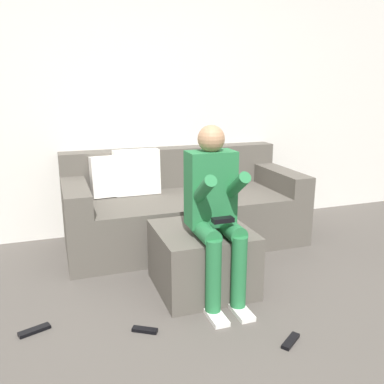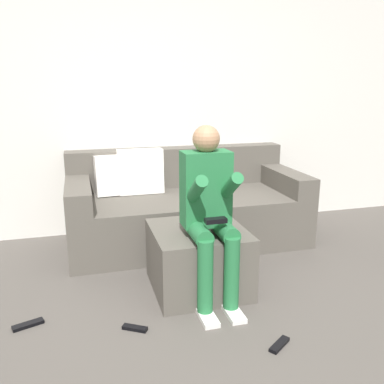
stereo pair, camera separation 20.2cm
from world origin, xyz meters
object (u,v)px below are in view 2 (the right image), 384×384
couch_sectional (184,207)px  ottoman (198,259)px  person_seated (209,206)px  remote_under_side_table (28,325)px  remote_near_ottoman (279,345)px  remote_by_storage_bin (135,328)px

couch_sectional → ottoman: couch_sectional is taller
person_seated → remote_under_side_table: (-1.19, -0.04, -0.66)m
remote_near_ottoman → remote_under_side_table: (-1.41, 0.60, 0.00)m
remote_near_ottoman → remote_by_storage_bin: bearing=117.8°
remote_near_ottoman → ottoman: bearing=71.6°
ottoman → person_seated: size_ratio=0.55×
ottoman → remote_under_side_table: (-1.16, -0.20, -0.22)m
ottoman → person_seated: (0.03, -0.17, 0.45)m
person_seated → remote_near_ottoman: 0.95m
person_seated → ottoman: bearing=98.9°
ottoman → remote_by_storage_bin: 0.71m
ottoman → remote_near_ottoman: (0.25, -0.80, -0.22)m
remote_by_storage_bin → ottoman: bearing=70.1°
person_seated → remote_by_storage_bin: person_seated is taller
couch_sectional → remote_under_side_table: size_ratio=11.59×
couch_sectional → ottoman: 0.99m
remote_under_side_table → remote_by_storage_bin: bearing=-38.4°
ottoman → remote_under_side_table: size_ratio=3.57×
couch_sectional → remote_near_ottoman: 1.81m
couch_sectional → remote_under_side_table: bearing=-137.8°
person_seated → remote_by_storage_bin: 0.90m
couch_sectional → person_seated: size_ratio=1.80×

